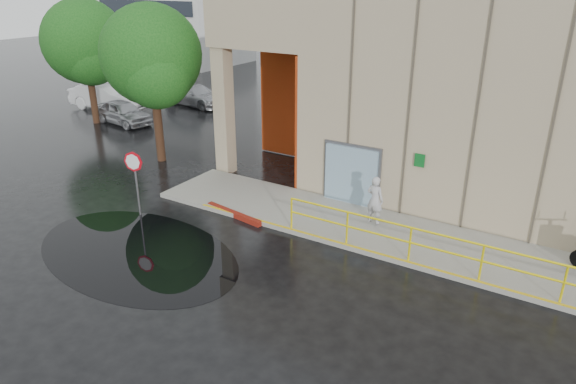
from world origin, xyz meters
name	(u,v)px	position (x,y,z in m)	size (l,w,h in m)	color
ground	(245,283)	(0.00, 0.00, 0.00)	(120.00, 120.00, 0.00)	black
sidewalk	(447,249)	(4.00, 4.50, 0.07)	(20.00, 3.00, 0.15)	gray
building	(544,76)	(5.10, 10.98, 4.21)	(20.00, 10.17, 8.00)	tan
guardrail	(445,252)	(4.25, 3.15, 0.68)	(9.56, 0.06, 1.03)	yellow
person	(375,200)	(1.54, 4.85, 0.93)	(0.57, 0.38, 1.57)	#B3B4B9
stop_sign	(134,169)	(-5.50, 1.53, 1.66)	(0.67, 0.18, 2.24)	slate
red_curb	(234,214)	(-2.73, 3.10, 0.09)	(2.40, 0.18, 0.18)	maroon
puddle	(136,252)	(-3.68, -0.33, 0.00)	(7.14, 4.39, 0.01)	black
car_a	(123,112)	(-14.99, 9.36, 0.64)	(1.51, 3.76, 1.28)	#9EA0A5
car_b	(108,96)	(-18.27, 11.20, 0.82)	(1.73, 4.96, 1.64)	silver
car_c	(195,95)	(-14.55, 14.75, 0.65)	(1.81, 4.46, 1.29)	#989A9F
tree_near	(153,60)	(-8.74, 5.91, 4.33)	(4.09, 4.09, 6.55)	black
tree_far	(86,45)	(-16.31, 8.66, 4.15)	(4.34, 4.34, 6.49)	black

